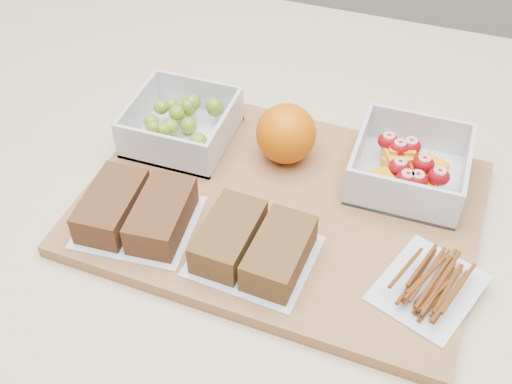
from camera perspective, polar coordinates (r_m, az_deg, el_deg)
cutting_board at (r=0.71m, az=2.12°, el=-1.37°), size 0.43×0.32×0.02m
grape_container at (r=0.77m, az=-6.48°, el=6.07°), size 0.12×0.12×0.05m
fruit_container at (r=0.73m, az=13.43°, el=2.13°), size 0.12×0.12×0.05m
orange at (r=0.73m, az=2.69°, el=5.20°), size 0.07×0.07×0.07m
sandwich_bag_left at (r=0.68m, az=-10.55°, el=-1.68°), size 0.13×0.11×0.04m
sandwich_bag_center at (r=0.63m, az=-0.20°, el=-4.76°), size 0.13×0.11×0.04m
pretzel_bag at (r=0.64m, az=15.24°, el=-7.65°), size 0.12×0.13×0.02m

